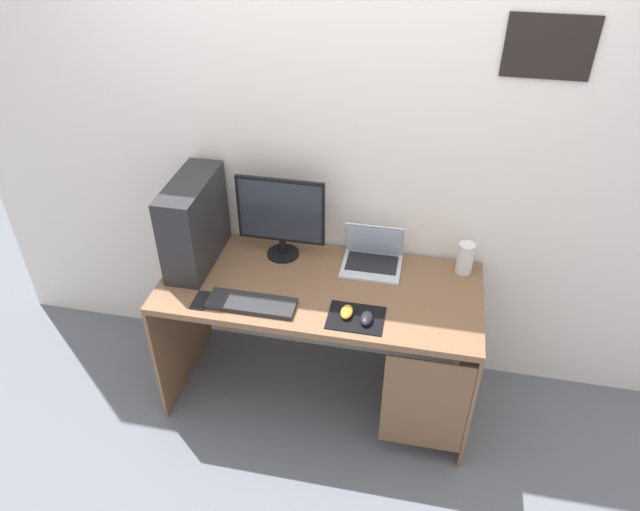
% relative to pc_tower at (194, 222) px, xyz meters
% --- Properties ---
extents(ground_plane, '(8.00, 8.00, 0.00)m').
position_rel_pc_tower_xyz_m(ground_plane, '(0.66, -0.08, -1.00)').
color(ground_plane, slate).
extents(wall_back, '(4.00, 0.05, 2.60)m').
position_rel_pc_tower_xyz_m(wall_back, '(0.66, 0.30, 0.30)').
color(wall_back, silver).
rests_on(wall_back, ground_plane).
extents(desk, '(1.58, 0.69, 0.77)m').
position_rel_pc_tower_xyz_m(desk, '(0.68, -0.10, -0.38)').
color(desk, brown).
rests_on(desk, ground_plane).
extents(pc_tower, '(0.18, 0.49, 0.46)m').
position_rel_pc_tower_xyz_m(pc_tower, '(0.00, 0.00, 0.00)').
color(pc_tower, '#232326').
rests_on(pc_tower, desk).
extents(monitor, '(0.45, 0.17, 0.45)m').
position_rel_pc_tower_xyz_m(monitor, '(0.42, 0.12, 0.01)').
color(monitor, black).
rests_on(monitor, desk).
extents(laptop, '(0.30, 0.24, 0.23)m').
position_rel_pc_tower_xyz_m(laptop, '(0.89, 0.14, -0.18)').
color(laptop, '#B7BCC6').
rests_on(laptop, desk).
extents(speaker, '(0.08, 0.08, 0.17)m').
position_rel_pc_tower_xyz_m(speaker, '(1.35, 0.17, -0.15)').
color(speaker, silver).
rests_on(speaker, desk).
extents(keyboard, '(0.42, 0.14, 0.02)m').
position_rel_pc_tower_xyz_m(keyboard, '(0.37, -0.30, -0.22)').
color(keyboard, '#232326').
rests_on(keyboard, desk).
extents(mousepad, '(0.26, 0.20, 0.00)m').
position_rel_pc_tower_xyz_m(mousepad, '(0.87, -0.29, -0.23)').
color(mousepad, black).
rests_on(mousepad, desk).
extents(mouse_left, '(0.06, 0.10, 0.03)m').
position_rel_pc_tower_xyz_m(mouse_left, '(0.82, -0.28, -0.21)').
color(mouse_left, orange).
rests_on(mouse_left, mousepad).
extents(mouse_right, '(0.06, 0.10, 0.03)m').
position_rel_pc_tower_xyz_m(mouse_right, '(0.92, -0.30, -0.21)').
color(mouse_right, black).
rests_on(mouse_right, mousepad).
extents(cell_phone, '(0.07, 0.13, 0.01)m').
position_rel_pc_tower_xyz_m(cell_phone, '(0.13, -0.32, -0.22)').
color(cell_phone, black).
rests_on(cell_phone, desk).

